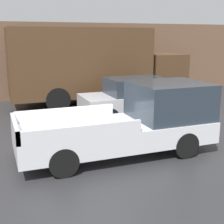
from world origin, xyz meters
The scene contains 5 objects.
ground_plane centered at (0.00, 0.00, 0.00)m, with size 60.00×60.00×0.00m, color #2D2D30.
building_wall centered at (0.00, 8.40, 2.00)m, with size 28.00×0.15×4.00m.
pickup_truck centered at (1.47, -0.65, 0.92)m, with size 5.48×2.11×1.97m.
car centered at (3.14, 3.02, 0.82)m, with size 4.25×1.92×1.63m.
delivery_truck centered at (2.36, 6.01, 1.96)m, with size 8.66×2.34×3.66m.
Camera 1 is at (-2.19, -8.45, 3.27)m, focal length 50.00 mm.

